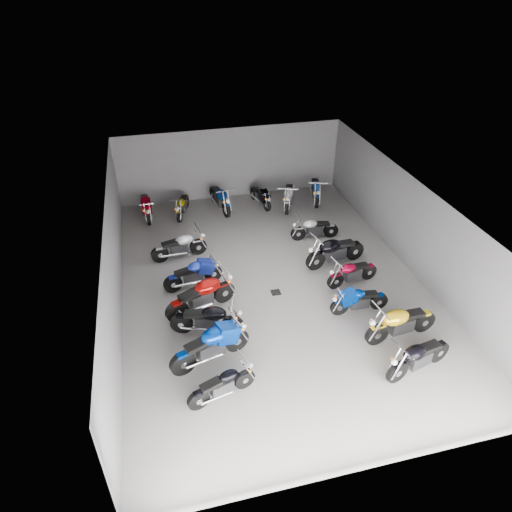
{
  "coord_description": "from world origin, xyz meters",
  "views": [
    {
      "loc": [
        -3.5,
        -11.98,
        9.48
      ],
      "look_at": [
        -0.48,
        0.34,
        1.0
      ],
      "focal_mm": 32.0,
      "sensor_mm": 36.0,
      "label": 1
    }
  ],
  "objects_px": {
    "drain_grate": "(276,292)",
    "motorcycle_left_b": "(211,345)",
    "motorcycle_right_d": "(352,272)",
    "motorcycle_right_c": "(359,300)",
    "motorcycle_left_d": "(202,296)",
    "motorcycle_left_f": "(180,246)",
    "motorcycle_back_a": "(146,206)",
    "motorcycle_right_e": "(335,251)",
    "motorcycle_back_d": "(261,196)",
    "motorcycle_left_e": "(194,274)",
    "motorcycle_back_c": "(220,198)",
    "motorcycle_right_a": "(419,357)",
    "motorcycle_right_f": "(314,228)",
    "motorcycle_left_a": "(223,384)",
    "motorcycle_left_c": "(208,319)",
    "motorcycle_back_f": "(316,190)",
    "motorcycle_back_b": "(182,205)",
    "motorcycle_right_b": "(401,323)",
    "motorcycle_back_e": "(289,196)"
  },
  "relations": [
    {
      "from": "motorcycle_back_c",
      "to": "motorcycle_right_c",
      "type": "bearing_deg",
      "value": 100.69
    },
    {
      "from": "motorcycle_left_a",
      "to": "motorcycle_left_b",
      "type": "relative_size",
      "value": 0.79
    },
    {
      "from": "drain_grate",
      "to": "motorcycle_left_c",
      "type": "relative_size",
      "value": 0.15
    },
    {
      "from": "motorcycle_right_e",
      "to": "motorcycle_right_f",
      "type": "height_order",
      "value": "motorcycle_right_e"
    },
    {
      "from": "drain_grate",
      "to": "motorcycle_left_e",
      "type": "bearing_deg",
      "value": 158.46
    },
    {
      "from": "motorcycle_back_a",
      "to": "motorcycle_back_e",
      "type": "distance_m",
      "value": 6.18
    },
    {
      "from": "motorcycle_left_f",
      "to": "motorcycle_right_b",
      "type": "bearing_deg",
      "value": 37.56
    },
    {
      "from": "motorcycle_left_c",
      "to": "motorcycle_left_d",
      "type": "distance_m",
      "value": 1.07
    },
    {
      "from": "motorcycle_right_c",
      "to": "drain_grate",
      "type": "bearing_deg",
      "value": 56.52
    },
    {
      "from": "motorcycle_left_b",
      "to": "motorcycle_right_a",
      "type": "distance_m",
      "value": 5.56
    },
    {
      "from": "motorcycle_right_a",
      "to": "motorcycle_back_d",
      "type": "height_order",
      "value": "motorcycle_right_a"
    },
    {
      "from": "motorcycle_left_b",
      "to": "motorcycle_right_d",
      "type": "distance_m",
      "value": 5.7
    },
    {
      "from": "motorcycle_right_e",
      "to": "motorcycle_back_b",
      "type": "xyz_separation_m",
      "value": [
        -4.9,
        5.08,
        -0.11
      ]
    },
    {
      "from": "drain_grate",
      "to": "motorcycle_left_b",
      "type": "height_order",
      "value": "motorcycle_left_b"
    },
    {
      "from": "motorcycle_right_d",
      "to": "motorcycle_back_f",
      "type": "height_order",
      "value": "motorcycle_back_f"
    },
    {
      "from": "motorcycle_right_a",
      "to": "motorcycle_right_f",
      "type": "bearing_deg",
      "value": -12.31
    },
    {
      "from": "motorcycle_right_c",
      "to": "motorcycle_back_b",
      "type": "relative_size",
      "value": 1.04
    },
    {
      "from": "motorcycle_right_d",
      "to": "motorcycle_back_c",
      "type": "xyz_separation_m",
      "value": [
        -3.38,
        6.41,
        0.08
      ]
    },
    {
      "from": "motorcycle_back_f",
      "to": "motorcycle_left_c",
      "type": "bearing_deg",
      "value": 66.46
    },
    {
      "from": "motorcycle_left_a",
      "to": "motorcycle_back_d",
      "type": "xyz_separation_m",
      "value": [
        3.55,
        10.05,
        -0.01
      ]
    },
    {
      "from": "motorcycle_left_e",
      "to": "motorcycle_right_f",
      "type": "relative_size",
      "value": 1.06
    },
    {
      "from": "motorcycle_left_c",
      "to": "motorcycle_back_f",
      "type": "distance_m",
      "value": 9.67
    },
    {
      "from": "motorcycle_left_d",
      "to": "motorcycle_back_e",
      "type": "bearing_deg",
      "value": 121.71
    },
    {
      "from": "motorcycle_right_b",
      "to": "motorcycle_right_f",
      "type": "distance_m",
      "value": 5.89
    },
    {
      "from": "motorcycle_left_a",
      "to": "motorcycle_right_c",
      "type": "height_order",
      "value": "motorcycle_right_c"
    },
    {
      "from": "motorcycle_back_a",
      "to": "motorcycle_right_d",
      "type": "bearing_deg",
      "value": 131.92
    },
    {
      "from": "motorcycle_right_e",
      "to": "motorcycle_back_b",
      "type": "bearing_deg",
      "value": 34.12
    },
    {
      "from": "motorcycle_left_d",
      "to": "motorcycle_back_f",
      "type": "bearing_deg",
      "value": 115.8
    },
    {
      "from": "motorcycle_right_f",
      "to": "motorcycle_back_f",
      "type": "bearing_deg",
      "value": -17.39
    },
    {
      "from": "motorcycle_left_a",
      "to": "motorcycle_back_a",
      "type": "relative_size",
      "value": 0.86
    },
    {
      "from": "motorcycle_right_d",
      "to": "motorcycle_right_c",
      "type": "bearing_deg",
      "value": 154.68
    },
    {
      "from": "motorcycle_right_c",
      "to": "motorcycle_right_e",
      "type": "height_order",
      "value": "motorcycle_right_e"
    },
    {
      "from": "motorcycle_back_e",
      "to": "motorcycle_back_f",
      "type": "relative_size",
      "value": 0.97
    },
    {
      "from": "motorcycle_right_b",
      "to": "motorcycle_back_e",
      "type": "xyz_separation_m",
      "value": [
        -0.68,
        8.75,
        -0.03
      ]
    },
    {
      "from": "motorcycle_left_a",
      "to": "motorcycle_left_f",
      "type": "xyz_separation_m",
      "value": [
        -0.38,
        6.66,
        0.05
      ]
    },
    {
      "from": "motorcycle_right_a",
      "to": "motorcycle_right_e",
      "type": "xyz_separation_m",
      "value": [
        -0.24,
        5.29,
        0.04
      ]
    },
    {
      "from": "motorcycle_left_e",
      "to": "motorcycle_back_c",
      "type": "bearing_deg",
      "value": 149.46
    },
    {
      "from": "motorcycle_left_a",
      "to": "motorcycle_back_a",
      "type": "distance_m",
      "value": 10.26
    },
    {
      "from": "motorcycle_right_f",
      "to": "motorcycle_back_a",
      "type": "relative_size",
      "value": 0.9
    },
    {
      "from": "motorcycle_left_b",
      "to": "motorcycle_left_d",
      "type": "xyz_separation_m",
      "value": [
        0.06,
        2.19,
        0.01
      ]
    },
    {
      "from": "motorcycle_left_e",
      "to": "motorcycle_left_f",
      "type": "distance_m",
      "value": 1.87
    },
    {
      "from": "motorcycle_right_e",
      "to": "motorcycle_back_d",
      "type": "distance_m",
      "value": 5.34
    },
    {
      "from": "motorcycle_back_a",
      "to": "motorcycle_back_e",
      "type": "xyz_separation_m",
      "value": [
        6.16,
        -0.51,
        0.01
      ]
    },
    {
      "from": "motorcycle_left_c",
      "to": "motorcycle_right_e",
      "type": "xyz_separation_m",
      "value": [
        4.98,
        2.48,
        0.04
      ]
    },
    {
      "from": "motorcycle_left_f",
      "to": "motorcycle_back_a",
      "type": "xyz_separation_m",
      "value": [
        -1.06,
        3.49,
        0.01
      ]
    },
    {
      "from": "motorcycle_left_a",
      "to": "motorcycle_right_d",
      "type": "height_order",
      "value": "motorcycle_right_d"
    },
    {
      "from": "drain_grate",
      "to": "motorcycle_right_d",
      "type": "distance_m",
      "value": 2.67
    },
    {
      "from": "motorcycle_right_b",
      "to": "motorcycle_back_a",
      "type": "distance_m",
      "value": 11.5
    },
    {
      "from": "motorcycle_right_c",
      "to": "motorcycle_back_c",
      "type": "xyz_separation_m",
      "value": [
        -2.99,
        7.82,
        0.09
      ]
    },
    {
      "from": "motorcycle_right_e",
      "to": "motorcycle_back_a",
      "type": "height_order",
      "value": "motorcycle_right_e"
    }
  ]
}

